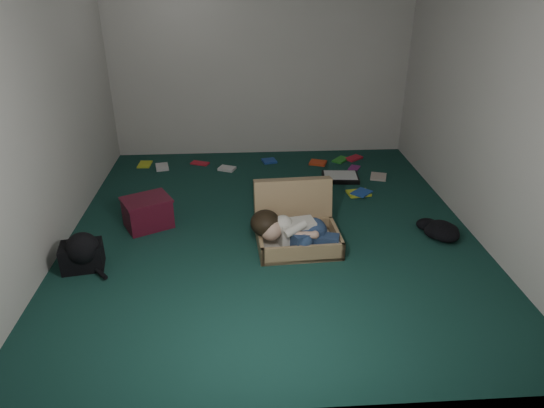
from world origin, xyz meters
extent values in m
plane|color=#133931|center=(0.00, 0.00, 0.00)|extent=(4.50, 4.50, 0.00)
plane|color=silver|center=(0.00, 2.25, 1.30)|extent=(4.50, 0.00, 4.50)
plane|color=silver|center=(0.00, -2.25, 1.30)|extent=(4.50, 0.00, 4.50)
plane|color=silver|center=(-2.00, 0.00, 1.30)|extent=(0.00, 4.50, 4.50)
plane|color=silver|center=(2.00, 0.00, 1.30)|extent=(0.00, 4.50, 4.50)
cube|color=#A4845A|center=(0.23, -0.40, 0.09)|extent=(0.79, 0.59, 0.17)
cube|color=beige|center=(0.23, -0.40, 0.04)|extent=(0.72, 0.52, 0.02)
cube|color=#A4845A|center=(0.21, -0.05, 0.27)|extent=(0.77, 0.28, 0.56)
cube|color=beige|center=(0.21, -0.42, 0.18)|extent=(0.36, 0.25, 0.24)
sphere|color=tan|center=(-0.03, -0.47, 0.25)|extent=(0.21, 0.21, 0.21)
ellipsoid|color=black|center=(-0.08, -0.41, 0.29)|extent=(0.27, 0.29, 0.24)
ellipsoid|color=navy|center=(0.37, -0.40, 0.18)|extent=(0.25, 0.29, 0.24)
cube|color=navy|center=(0.29, -0.53, 0.17)|extent=(0.32, 0.25, 0.15)
cube|color=navy|center=(0.46, -0.53, 0.15)|extent=(0.29, 0.19, 0.12)
sphere|color=white|center=(0.56, -0.49, 0.12)|extent=(0.12, 0.12, 0.12)
sphere|color=white|center=(0.56, -0.57, 0.11)|extent=(0.11, 0.11, 0.11)
cylinder|color=tan|center=(0.27, -0.56, 0.23)|extent=(0.20, 0.08, 0.07)
cube|color=#501020|center=(-1.25, 0.12, 0.15)|extent=(0.54, 0.50, 0.29)
cube|color=#501020|center=(-1.25, 0.12, 0.30)|extent=(0.57, 0.53, 0.02)
cube|color=black|center=(0.94, 1.20, 0.03)|extent=(0.47, 0.37, 0.06)
cube|color=white|center=(0.94, 1.20, 0.06)|extent=(0.42, 0.32, 0.01)
cube|color=#CBD926|center=(-1.58, 1.85, 0.01)|extent=(0.20, 0.15, 0.02)
cube|color=red|center=(-0.85, 1.84, 0.01)|extent=(0.25, 0.24, 0.02)
cube|color=white|center=(-0.48, 1.61, 0.01)|extent=(0.20, 0.23, 0.02)
cube|color=#1D459E|center=(0.09, 1.86, 0.01)|extent=(0.21, 0.24, 0.02)
cube|color=red|center=(0.74, 1.74, 0.01)|extent=(0.25, 0.23, 0.02)
cube|color=#2B9127|center=(1.07, 1.84, 0.01)|extent=(0.21, 0.16, 0.02)
cube|color=#882274|center=(1.20, 1.54, 0.01)|extent=(0.25, 0.24, 0.02)
cube|color=beige|center=(1.43, 1.22, 0.01)|extent=(0.18, 0.22, 0.02)
cube|color=#CBD926|center=(1.07, 0.75, 0.01)|extent=(0.22, 0.24, 0.02)
cube|color=red|center=(1.27, 1.89, 0.01)|extent=(0.24, 0.22, 0.02)
cube|color=white|center=(-1.34, 1.73, 0.01)|extent=(0.22, 0.18, 0.02)
camera|label=1|loc=(-0.27, -4.31, 2.41)|focal=32.00mm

